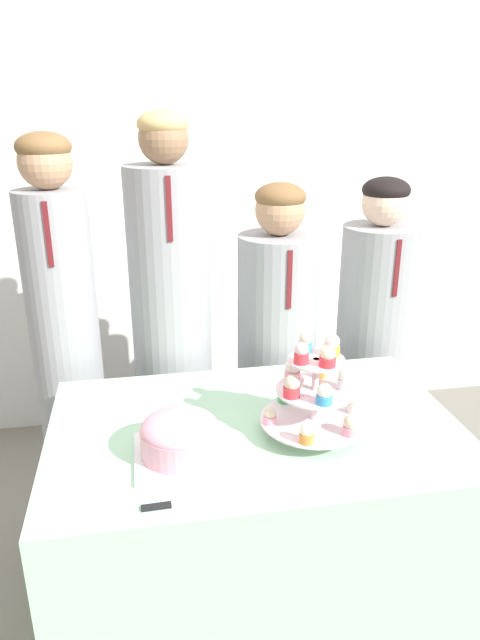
{
  "coord_description": "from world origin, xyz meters",
  "views": [
    {
      "loc": [
        -0.31,
        -1.07,
        1.66
      ],
      "look_at": [
        -0.04,
        0.43,
        1.09
      ],
      "focal_mm": 32.0,
      "sensor_mm": 36.0,
      "label": 1
    }
  ],
  "objects": [
    {
      "name": "round_cake",
      "position": [
        -0.24,
        0.27,
        0.82
      ],
      "size": [
        0.25,
        0.25,
        0.13
      ],
      "color": "white",
      "rests_on": "table"
    },
    {
      "name": "wall_back",
      "position": [
        0.0,
        1.87,
        1.35
      ],
      "size": [
        9.0,
        0.06,
        2.7
      ],
      "color": "silver",
      "rests_on": "ground_plane"
    },
    {
      "name": "student_3",
      "position": [
        0.64,
        1.01,
        0.66
      ],
      "size": [
        0.31,
        0.31,
        1.41
      ],
      "color": "#939399",
      "rests_on": "ground_plane"
    },
    {
      "name": "cupcake_stand",
      "position": [
        0.16,
        0.32,
        0.9
      ],
      "size": [
        0.31,
        0.31,
        0.3
      ],
      "color": "silver",
      "rests_on": "table"
    },
    {
      "name": "cake_knife",
      "position": [
        -0.27,
        0.07,
        0.76
      ],
      "size": [
        0.24,
        0.03,
        0.01
      ],
      "rotation": [
        0.0,
        0.0,
        0.03
      ],
      "color": "silver",
      "rests_on": "table"
    },
    {
      "name": "student_0",
      "position": [
        -0.61,
        1.01,
        0.77
      ],
      "size": [
        0.26,
        0.26,
        1.58
      ],
      "color": "#939399",
      "rests_on": "ground_plane"
    },
    {
      "name": "student_2",
      "position": [
        0.22,
        1.01,
        0.66
      ],
      "size": [
        0.32,
        0.32,
        1.4
      ],
      "color": "#939399",
      "rests_on": "ground_plane"
    },
    {
      "name": "student_1",
      "position": [
        -0.2,
        1.01,
        0.78
      ],
      "size": [
        0.3,
        0.31,
        1.65
      ],
      "color": "#939399",
      "rests_on": "ground_plane"
    },
    {
      "name": "table",
      "position": [
        0.0,
        0.4,
        0.38
      ],
      "size": [
        1.23,
        0.79,
        0.76
      ],
      "color": "#A8DBB2",
      "rests_on": "ground_plane"
    }
  ]
}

